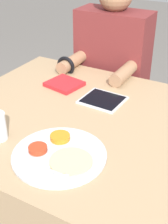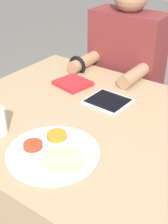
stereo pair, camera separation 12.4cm
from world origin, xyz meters
The scene contains 5 objects.
dining_table centered at (0.00, 0.00, 0.35)m, with size 1.12×1.00×0.71m.
thali_tray centered at (0.08, -0.27, 0.72)m, with size 0.34×0.34×0.03m.
red_notebook centered at (-0.20, 0.22, 0.72)m, with size 0.19×0.17×0.02m.
tablet_device centered at (0.04, 0.17, 0.71)m, with size 0.20×0.18×0.01m.
person_diner centered at (-0.13, 0.64, 0.56)m, with size 0.43×0.43×1.19m.
Camera 2 is at (0.69, -0.91, 1.40)m, focal length 50.00 mm.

